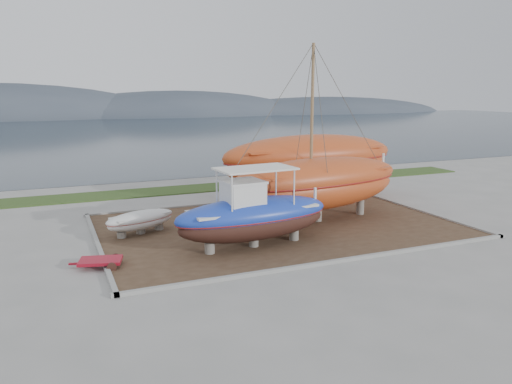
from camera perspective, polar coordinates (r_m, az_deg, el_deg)
name	(u,v)px	position (r m, az deg, el deg)	size (l,w,h in m)	color
ground	(315,248)	(22.99, 6.81, -6.37)	(140.00, 140.00, 0.00)	gray
dirt_patch	(278,226)	(26.38, 2.49, -3.88)	(18.00, 12.00, 0.06)	#422D1E
curb_frame	(278,225)	(26.37, 2.50, -3.79)	(18.60, 12.60, 0.15)	gray
grass_strip	(211,187)	(36.82, -5.22, 0.53)	(44.00, 3.00, 0.08)	#284219
sea	(113,132)	(89.89, -16.02, 6.61)	(260.00, 100.00, 0.04)	#17252F
mountain_ridge	(86,117)	(144.53, -18.81, 8.15)	(200.00, 36.00, 20.00)	#333D49
blue_caique	(254,208)	(22.41, -0.27, -1.81)	(7.49, 2.34, 3.61)	#1D3CB5
white_dinghy	(140,223)	(25.40, -13.07, -3.42)	(3.68, 1.38, 1.11)	silver
orange_sailboat	(320,135)	(26.61, 7.29, 6.45)	(10.58, 3.12, 9.32)	#AE421A
orange_bare_hull	(310,167)	(32.95, 6.19, 2.83)	(12.36, 3.71, 4.05)	#AE421A
red_trailer	(101,263)	(21.31, -17.34, -7.79)	(2.49, 1.24, 0.35)	maroon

